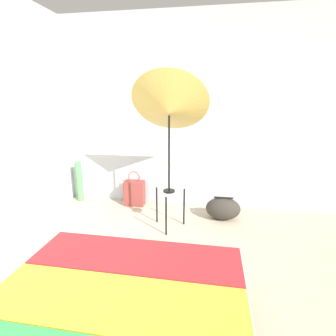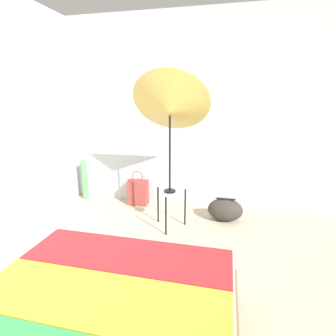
{
  "view_description": "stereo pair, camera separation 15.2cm",
  "coord_description": "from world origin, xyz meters",
  "px_view_note": "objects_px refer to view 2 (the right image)",
  "views": [
    {
      "loc": [
        0.74,
        -1.45,
        1.51
      ],
      "look_at": [
        0.28,
        1.26,
        0.78
      ],
      "focal_mm": 28.0,
      "sensor_mm": 36.0,
      "label": 1
    },
    {
      "loc": [
        0.89,
        -1.42,
        1.51
      ],
      "look_at": [
        0.28,
        1.26,
        0.78
      ],
      "focal_mm": 28.0,
      "sensor_mm": 36.0,
      "label": 2
    }
  ],
  "objects_px": {
    "tote_bag": "(138,192)",
    "duffel_bag": "(225,210)",
    "paper_roll": "(85,180)",
    "photo_umbrella": "(170,108)"
  },
  "relations": [
    {
      "from": "tote_bag",
      "to": "paper_roll",
      "type": "relative_size",
      "value": 0.84
    },
    {
      "from": "photo_umbrella",
      "to": "duffel_bag",
      "type": "relative_size",
      "value": 4.12
    },
    {
      "from": "photo_umbrella",
      "to": "tote_bag",
      "type": "bearing_deg",
      "value": 136.07
    },
    {
      "from": "duffel_bag",
      "to": "paper_roll",
      "type": "distance_m",
      "value": 2.14
    },
    {
      "from": "tote_bag",
      "to": "duffel_bag",
      "type": "height_order",
      "value": "tote_bag"
    },
    {
      "from": "tote_bag",
      "to": "paper_roll",
      "type": "height_order",
      "value": "paper_roll"
    },
    {
      "from": "duffel_bag",
      "to": "paper_roll",
      "type": "bearing_deg",
      "value": 172.39
    },
    {
      "from": "photo_umbrella",
      "to": "paper_roll",
      "type": "bearing_deg",
      "value": 157.51
    },
    {
      "from": "duffel_bag",
      "to": "paper_roll",
      "type": "relative_size",
      "value": 0.72
    },
    {
      "from": "tote_bag",
      "to": "paper_roll",
      "type": "bearing_deg",
      "value": 178.44
    }
  ]
}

